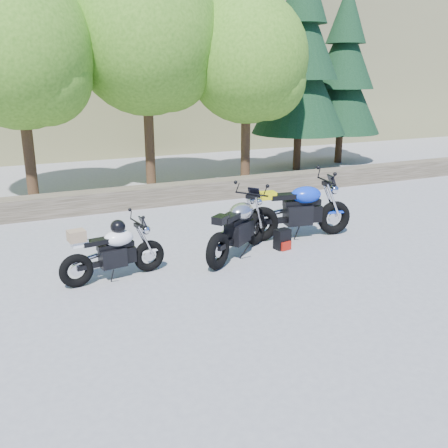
{
  "coord_description": "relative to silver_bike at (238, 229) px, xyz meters",
  "views": [
    {
      "loc": [
        -3.15,
        -6.47,
        3.24
      ],
      "look_at": [
        0.2,
        1.0,
        0.75
      ],
      "focal_mm": 40.0,
      "sensor_mm": 36.0,
      "label": 1
    }
  ],
  "objects": [
    {
      "name": "ground",
      "position": [
        -0.63,
        -1.31,
        -0.52
      ],
      "size": [
        90.0,
        90.0,
        0.0
      ],
      "primitive_type": "plane",
      "color": "gray",
      "rests_on": "ground"
    },
    {
      "name": "silver_bike",
      "position": [
        0.0,
        0.0,
        0.0
      ],
      "size": [
        1.82,
        1.4,
        1.07
      ],
      "rotation": [
        0.0,
        0.0,
        0.64
      ],
      "color": "black",
      "rests_on": "ground"
    },
    {
      "name": "stone_wall",
      "position": [
        -0.63,
        4.19,
        -0.27
      ],
      "size": [
        22.0,
        0.55,
        0.5
      ],
      "primitive_type": "cube",
      "color": "#443E2D",
      "rests_on": "ground"
    },
    {
      "name": "conifer_far",
      "position": [
        7.77,
        7.49,
        2.75
      ],
      "size": [
        2.82,
        2.82,
        6.27
      ],
      "color": "#382314",
      "rests_on": "ground"
    },
    {
      "name": "tree_decid_mid",
      "position": [
        0.28,
        6.22,
        3.52
      ],
      "size": [
        4.08,
        4.08,
        6.24
      ],
      "color": "#382314",
      "rests_on": "ground"
    },
    {
      "name": "hillside",
      "position": [
        2.37,
        26.69,
        6.98
      ],
      "size": [
        80.0,
        30.0,
        15.0
      ],
      "primitive_type": "cube",
      "color": "#6E6744",
      "rests_on": "ground"
    },
    {
      "name": "blue_bike",
      "position": [
        1.59,
        0.45,
        0.04
      ],
      "size": [
        2.32,
        0.73,
        1.16
      ],
      "rotation": [
        0.0,
        0.0,
        -0.14
      ],
      "color": "black",
      "rests_on": "ground"
    },
    {
      "name": "white_bike",
      "position": [
        -2.32,
        -0.15,
        -0.04
      ],
      "size": [
        1.78,
        0.56,
        0.99
      ],
      "rotation": [
        0.0,
        0.0,
        0.14
      ],
      "color": "black",
      "rests_on": "ground"
    },
    {
      "name": "backpack",
      "position": [
        0.93,
        -0.01,
        -0.33
      ],
      "size": [
        0.32,
        0.29,
        0.39
      ],
      "rotation": [
        0.0,
        0.0,
        0.18
      ],
      "color": "black",
      "rests_on": "ground"
    },
    {
      "name": "tree_decid_left",
      "position": [
        -3.02,
        5.82,
        3.11
      ],
      "size": [
        3.67,
        3.67,
        5.62
      ],
      "color": "#382314",
      "rests_on": "ground"
    },
    {
      "name": "conifer_near",
      "position": [
        5.57,
        6.89,
        3.16
      ],
      "size": [
        3.17,
        3.17,
        7.06
      ],
      "color": "#382314",
      "rests_on": "ground"
    },
    {
      "name": "tree_decid_right",
      "position": [
        3.08,
        5.62,
        2.98
      ],
      "size": [
        3.54,
        3.54,
        5.41
      ],
      "color": "#382314",
      "rests_on": "ground"
    }
  ]
}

